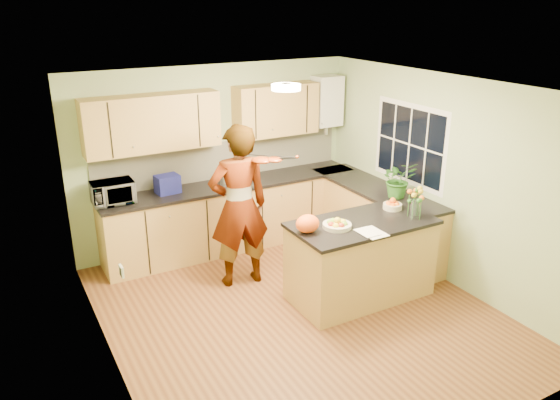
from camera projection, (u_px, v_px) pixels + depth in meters
floor at (298, 312)px, 6.11m from camera, size 4.50×4.50×0.00m
ceiling at (301, 87)px, 5.24m from camera, size 4.00×4.50×0.02m
wall_back at (216, 157)px, 7.52m from camera, size 4.00×0.02×2.50m
wall_front at (464, 310)px, 3.83m from camera, size 4.00×0.02×2.50m
wall_left at (104, 248)px, 4.77m from camera, size 0.02×4.50×2.50m
wall_right at (442, 179)px, 6.58m from camera, size 0.02×4.50×2.50m
back_counter at (233, 215)px, 7.59m from camera, size 3.64×0.62×0.94m
right_counter at (374, 220)px, 7.41m from camera, size 0.62×2.24×0.94m
splashback at (223, 159)px, 7.57m from camera, size 3.60×0.02×0.52m
upper_cabinets at (207, 117)px, 7.09m from camera, size 3.20×0.34×0.70m
boiler at (327, 101)px, 7.94m from camera, size 0.40×0.30×0.86m
window_right at (410, 144)px, 6.97m from camera, size 0.01×1.30×1.05m
light_switch at (122, 271)px, 4.26m from camera, size 0.02×0.09×0.09m
ceiling_lamp at (286, 87)px, 5.50m from camera, size 0.30×0.30×0.07m
peninsula_island at (361, 259)px, 6.30m from camera, size 1.65×0.84×0.94m
fruit_dish at (337, 224)px, 5.96m from camera, size 0.32×0.32×0.11m
orange_bowl at (393, 205)px, 6.49m from camera, size 0.22×0.22×0.13m
flower_vase at (417, 193)px, 6.15m from camera, size 0.24×0.24×0.45m
orange_bag at (308, 224)px, 5.82m from camera, size 0.30×0.27×0.20m
papers at (372, 232)px, 5.84m from camera, size 0.23×0.31×0.01m
violinist at (239, 207)px, 6.43m from camera, size 0.77×0.55×1.99m
violin at (262, 160)px, 6.14m from camera, size 0.58×0.50×0.14m
microwave at (113, 192)px, 6.65m from camera, size 0.51×0.35×0.28m
blue_box at (167, 184)px, 7.01m from camera, size 0.32×0.25×0.24m
kettle at (225, 176)px, 7.32m from camera, size 0.15×0.15×0.28m
jar_cream at (248, 174)px, 7.53m from camera, size 0.10×0.10×0.15m
jar_white at (256, 173)px, 7.57m from camera, size 0.12×0.12×0.17m
potted_plant at (399, 179)px, 6.82m from camera, size 0.52×0.48×0.47m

